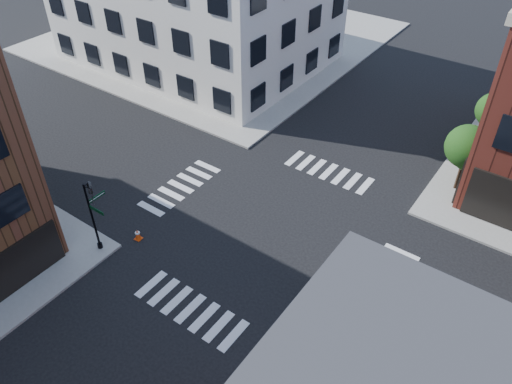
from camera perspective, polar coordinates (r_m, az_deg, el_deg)
The scene contains 7 objects.
ground at distance 29.17m, azimuth 1.61°, elevation -4.33°, with size 120.00×120.00×0.00m, color black.
sidewalk_nw at distance 54.48m, azimuth -4.48°, elevation 17.33°, with size 30.00×30.00×0.15m, color gray.
tree_near at distance 32.70m, azimuth 23.06°, elevation 4.54°, with size 2.69×2.69×4.49m.
tree_far at distance 38.06m, azimuth 25.57°, elevation 8.20°, with size 2.43×2.43×4.07m.
signal_pole at distance 27.48m, azimuth -18.10°, elevation -1.95°, with size 1.29×1.24×4.60m.
box_truck at distance 23.79m, azimuth 16.64°, elevation -13.47°, with size 7.57×3.12×3.34m.
traffic_cone at distance 29.17m, azimuth -13.37°, elevation -4.73°, with size 0.42×0.42×0.72m.
Camera 1 is at (11.70, -17.78, 19.96)m, focal length 35.00 mm.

